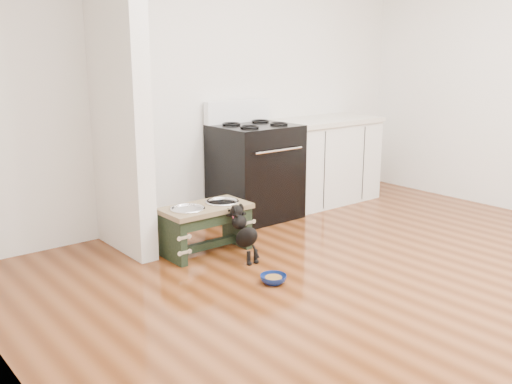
{
  "coord_description": "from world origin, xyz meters",
  "views": [
    {
      "loc": [
        -3.18,
        -2.1,
        1.61
      ],
      "look_at": [
        -0.4,
        1.34,
        0.52
      ],
      "focal_mm": 40.0,
      "sensor_mm": 36.0,
      "label": 1
    }
  ],
  "objects": [
    {
      "name": "floor_bowl",
      "position": [
        -0.7,
        0.77,
        0.03
      ],
      "size": [
        0.25,
        0.25,
        0.06
      ],
      "rotation": [
        0.0,
        0.0,
        0.38
      ],
      "color": "navy",
      "rests_on": "ground"
    },
    {
      "name": "puppy",
      "position": [
        -0.58,
        1.27,
        0.24
      ],
      "size": [
        0.13,
        0.37,
        0.44
      ],
      "color": "black",
      "rests_on": "ground"
    },
    {
      "name": "dog_feeder",
      "position": [
        -0.71,
        1.61,
        0.28
      ],
      "size": [
        0.72,
        0.39,
        0.41
      ],
      "color": "black",
      "rests_on": "ground"
    },
    {
      "name": "cabinet_run",
      "position": [
        1.23,
        2.18,
        0.45
      ],
      "size": [
        1.24,
        0.64,
        0.91
      ],
      "color": "silver",
      "rests_on": "ground"
    },
    {
      "name": "ground",
      "position": [
        0.0,
        0.0,
        0.0
      ],
      "size": [
        5.0,
        5.0,
        0.0
      ],
      "primitive_type": "plane",
      "color": "#4B230D",
      "rests_on": "ground"
    },
    {
      "name": "oven_range",
      "position": [
        0.25,
        2.16,
        0.48
      ],
      "size": [
        0.76,
        0.69,
        1.14
      ],
      "color": "black",
      "rests_on": "ground"
    },
    {
      "name": "partition_wall",
      "position": [
        -1.18,
        2.1,
        1.35
      ],
      "size": [
        0.15,
        0.8,
        2.7
      ],
      "primitive_type": "cube",
      "color": "silver",
      "rests_on": "ground"
    },
    {
      "name": "room_shell",
      "position": [
        0.0,
        0.0,
        1.62
      ],
      "size": [
        5.0,
        5.0,
        5.0
      ],
      "color": "silver",
      "rests_on": "ground"
    }
  ]
}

